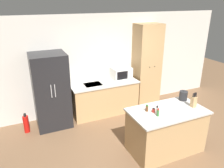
{
  "coord_description": "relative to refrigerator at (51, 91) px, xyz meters",
  "views": [
    {
      "loc": [
        -2.17,
        -3.0,
        2.93
      ],
      "look_at": [
        -0.22,
        1.4,
        1.05
      ],
      "focal_mm": 35.0,
      "sensor_mm": 36.0,
      "label": 1
    }
  ],
  "objects": [
    {
      "name": "spice_bottle_green_herb",
      "position": [
        1.62,
        -1.98,
        0.1
      ],
      "size": [
        0.05,
        0.05,
        0.18
      ],
      "color": "beige",
      "rests_on": "kitchen_island"
    },
    {
      "name": "kettle",
      "position": [
        2.5,
        -1.68,
        0.11
      ],
      "size": [
        0.17,
        0.17,
        0.23
      ],
      "color": "#232326",
      "rests_on": "kitchen_island"
    },
    {
      "name": "spice_bottle_tall_dark",
      "position": [
        1.62,
        -1.88,
        0.05
      ],
      "size": [
        0.06,
        0.06,
        0.08
      ],
      "color": "#B2281E",
      "rests_on": "kitchen_island"
    },
    {
      "name": "ground_plane",
      "position": [
        1.57,
        -1.93,
        -0.9
      ],
      "size": [
        14.0,
        14.0,
        0.0
      ],
      "primitive_type": "plane",
      "color": "brown"
    },
    {
      "name": "back_counter",
      "position": [
        1.38,
        0.05,
        -0.46
      ],
      "size": [
        1.8,
        0.69,
        0.88
      ],
      "color": "tan",
      "rests_on": "ground_plane"
    },
    {
      "name": "refrigerator",
      "position": [
        0.0,
        0.0,
        0.0
      ],
      "size": [
        0.8,
        0.77,
        1.8
      ],
      "color": "black",
      "rests_on": "ground_plane"
    },
    {
      "name": "knife_block",
      "position": [
        2.46,
        -2.02,
        0.13
      ],
      "size": [
        0.09,
        0.09,
        0.31
      ],
      "color": "tan",
      "rests_on": "kitchen_island"
    },
    {
      "name": "wall_back",
      "position": [
        1.57,
        0.4,
        0.4
      ],
      "size": [
        7.2,
        0.06,
        2.6
      ],
      "color": "beige",
      "rests_on": "ground_plane"
    },
    {
      "name": "pantry_cabinet",
      "position": [
        2.7,
        0.1,
        0.26
      ],
      "size": [
        0.7,
        0.56,
        2.33
      ],
      "color": "tan",
      "rests_on": "ground_plane"
    },
    {
      "name": "fire_extinguisher",
      "position": [
        -0.65,
        -0.1,
        -0.69
      ],
      "size": [
        0.13,
        0.13,
        0.48
      ],
      "color": "red",
      "rests_on": "ground_plane"
    },
    {
      "name": "microwave",
      "position": [
        1.93,
        0.15,
        0.14
      ],
      "size": [
        0.51,
        0.4,
        0.31
      ],
      "color": "white",
      "rests_on": "back_counter"
    },
    {
      "name": "spice_bottle_short_red",
      "position": [
        1.52,
        -1.79,
        0.08
      ],
      "size": [
        0.05,
        0.05,
        0.13
      ],
      "color": "#563319",
      "rests_on": "kitchen_island"
    },
    {
      "name": "spice_bottle_amber_oil",
      "position": [
        1.61,
        -2.04,
        0.09
      ],
      "size": [
        0.04,
        0.04,
        0.16
      ],
      "color": "#337033",
      "rests_on": "kitchen_island"
    },
    {
      "name": "kitchen_island",
      "position": [
        1.91,
        -1.93,
        -0.44
      ],
      "size": [
        1.5,
        0.86,
        0.91
      ],
      "color": "tan",
      "rests_on": "ground_plane"
    }
  ]
}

